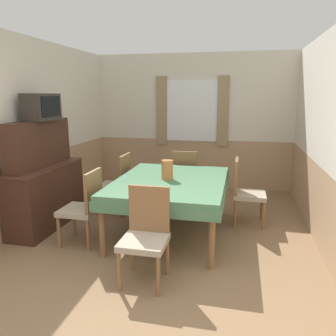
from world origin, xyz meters
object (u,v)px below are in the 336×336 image
chair_head_near (146,232)px  tv (42,107)px  dining_table (171,187)px  sideboard (44,182)px  chair_left_near (85,205)px  chair_right_far (245,190)px  chair_head_window (185,176)px  chair_left_far (118,182)px  vase (167,170)px

chair_head_near → tv: (-1.75, 1.07, 1.16)m
dining_table → sideboard: 1.77m
dining_table → chair_left_near: bearing=-149.8°
chair_right_far → chair_head_window: 1.14m
chair_head_near → chair_right_far: same height
dining_table → chair_head_window: (-0.00, 1.17, -0.14)m
chair_head_window → chair_left_far: 1.14m
chair_head_window → tv: tv is taller
sideboard → tv: tv is taller
chair_head_near → chair_head_window: 2.33m
dining_table → tv: size_ratio=3.49×
chair_head_near → chair_left_far: same height
chair_left_far → vase: bearing=-121.7°
chair_left_far → vase: (0.91, -0.56, 0.37)m
chair_left_near → tv: 1.48m
dining_table → tv: (-1.75, -0.09, 1.02)m
chair_right_far → chair_left_near: size_ratio=1.00×
chair_right_far → sideboard: size_ratio=0.63×
chair_head_near → chair_right_far: 1.97m
chair_head_window → chair_left_far: (-0.96, -0.61, 0.00)m
tv → vase: (1.70, 0.09, -0.79)m
tv → chair_left_near: bearing=-30.6°
chair_head_near → sideboard: 2.05m
chair_head_window → chair_left_far: size_ratio=1.00×
chair_head_window → sideboard: 2.20m
dining_table → chair_left_near: chair_left_near is taller
chair_left_far → sideboard: 1.08m
chair_head_near → tv: 2.36m
chair_left_near → dining_table: bearing=-59.8°
chair_right_far → chair_left_far: bearing=-90.0°
dining_table → chair_head_near: (-0.00, -1.17, -0.14)m
chair_head_window → tv: 2.45m
tv → vase: bearing=2.9°
sideboard → chair_left_near: bearing=-27.3°
chair_head_window → chair_left_near: bearing=-119.1°
tv → chair_left_far: bearing=39.5°
chair_left_far → tv: 1.55m
chair_head_near → tv: bearing=-31.6°
sideboard → chair_left_far: bearing=40.7°
chair_left_near → tv: bearing=59.4°
sideboard → chair_head_window: bearing=36.4°
chair_right_far → tv: (-2.70, -0.65, 1.16)m
tv → sideboard: bearing=-115.2°
dining_table → sideboard: sideboard is taller
sideboard → chair_right_far: bearing=14.3°
chair_left_near → chair_head_window: same height
chair_head_window → sideboard: sideboard is taller
chair_left_far → vase: 1.13m
chair_head_near → chair_left_near: 1.14m
chair_right_far → tv: size_ratio=1.77×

